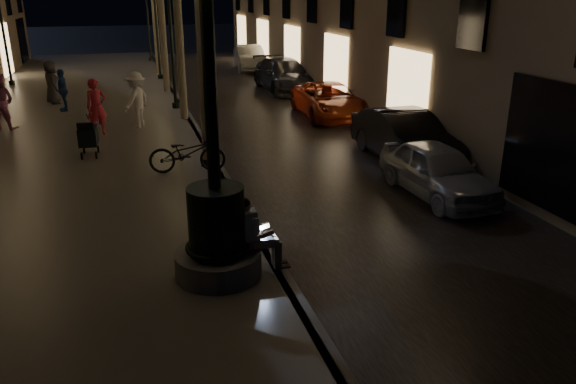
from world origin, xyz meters
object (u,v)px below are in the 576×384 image
object	(u,v)px
fountain_lamppost	(216,217)
car_fifth	(250,58)
car_third	(330,100)
pedestrian_pink	(0,101)
stroller	(88,136)
pedestrian_blue	(63,90)
pedestrian_white	(136,100)
pedestrian_dark	(52,82)
lamp_curb_b	(170,27)
car_second	(405,137)
seated_man_laptop	(255,231)
bicycle	(187,153)
car_rear	(284,75)
car_front	(438,170)
lamp_curb_a	(200,47)
lamp_left_c	(1,20)
pedestrian_red	(97,107)
lamp_curb_c	(156,18)
lamp_curb_d	(147,12)

from	to	relation	value
fountain_lamppost	car_fifth	size ratio (longest dim) A/B	1.18
car_third	pedestrian_pink	world-z (taller)	pedestrian_pink
stroller	pedestrian_blue	xyz separation A→B (m)	(-1.16, 6.82, 0.22)
pedestrian_pink	pedestrian_white	xyz separation A→B (m)	(4.27, -0.88, -0.01)
fountain_lamppost	pedestrian_dark	bearing A→B (deg)	103.66
lamp_curb_b	car_second	world-z (taller)	lamp_curb_b
seated_man_laptop	bicycle	distance (m)	5.63
car_rear	car_front	bearing A→B (deg)	-93.76
car_third	lamp_curb_b	bearing A→B (deg)	159.71
lamp_curb_b	car_second	size ratio (longest dim) A/B	1.12
lamp_curb_a	lamp_left_c	world-z (taller)	same
car_front	car_fifth	distance (m)	22.51
stroller	lamp_curb_b	bearing A→B (deg)	67.40
seated_man_laptop	car_rear	world-z (taller)	car_rear
lamp_curb_a	lamp_left_c	bearing A→B (deg)	113.93
pedestrian_red	pedestrian_white	distance (m)	1.45
car_rear	pedestrian_dark	world-z (taller)	pedestrian_dark
lamp_curb_c	bicycle	xyz separation A→B (m)	(-0.52, -16.39, -2.53)
lamp_curb_d	pedestrian_dark	size ratio (longest dim) A/B	2.80
pedestrian_blue	bicycle	bearing A→B (deg)	12.02
pedestrian_red	bicycle	bearing A→B (deg)	-83.44
lamp_left_c	car_second	xyz separation A→B (m)	(12.60, -16.46, -2.53)
fountain_lamppost	lamp_left_c	size ratio (longest dim) A/B	1.08
lamp_curb_d	car_fifth	xyz separation A→B (m)	(5.50, -4.72, -2.51)
car_front	car_second	xyz separation A→B (m)	(0.58, 2.75, 0.09)
seated_man_laptop	pedestrian_dark	bearing A→B (deg)	105.67
car_rear	car_third	bearing A→B (deg)	-91.52
lamp_curb_a	stroller	distance (m)	4.26
lamp_curb_c	stroller	world-z (taller)	lamp_curb_c
pedestrian_dark	bicycle	distance (m)	11.45
fountain_lamppost	pedestrian_pink	xyz separation A→B (m)	(-5.11, 11.97, -0.08)
car_rear	pedestrian_blue	xyz separation A→B (m)	(-9.62, -3.14, 0.25)
car_front	bicycle	xyz separation A→B (m)	(-5.44, 2.82, 0.08)
lamp_curb_b	lamp_curb_d	xyz separation A→B (m)	(0.00, 16.00, 0.00)
seated_man_laptop	lamp_curb_c	size ratio (longest dim) A/B	0.27
lamp_curb_d	stroller	world-z (taller)	lamp_curb_d
lamp_curb_c	pedestrian_red	distance (m)	12.19
stroller	pedestrian_white	bearing A→B (deg)	69.50
lamp_curb_a	lamp_left_c	distance (m)	17.50
lamp_left_c	bicycle	distance (m)	17.84
car_fifth	pedestrian_blue	distance (m)	14.36
car_second	car_rear	distance (m)	12.23
seated_man_laptop	pedestrian_red	size ratio (longest dim) A/B	0.72
pedestrian_pink	pedestrian_blue	world-z (taller)	pedestrian_pink
pedestrian_red	pedestrian_white	bearing A→B (deg)	12.61
pedestrian_dark	bicycle	bearing A→B (deg)	-174.51
lamp_left_c	lamp_curb_c	bearing A→B (deg)	0.00
stroller	car_front	world-z (taller)	stroller
lamp_left_c	car_front	xyz separation A→B (m)	(12.02, -19.21, -2.62)
pedestrian_white	pedestrian_pink	bearing A→B (deg)	-65.37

